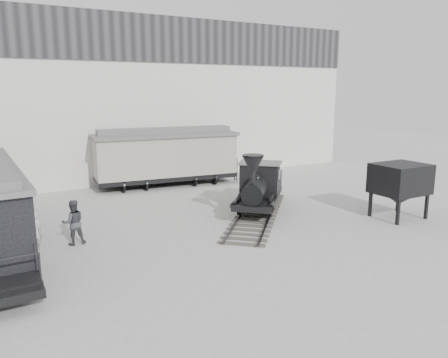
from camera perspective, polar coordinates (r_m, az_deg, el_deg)
ground at (r=18.58m, az=4.83°, el=-8.04°), size 90.00×90.00×0.00m
north_wall at (r=31.01m, az=-11.07°, el=10.16°), size 34.00×2.51×11.00m
locomotive at (r=22.45m, az=4.58°, el=-1.40°), size 7.59×8.10×3.22m
boxcar at (r=28.79m, az=-7.59°, el=3.07°), size 9.59×3.97×3.82m
visitor_a at (r=18.69m, az=-23.54°, el=-6.31°), size 0.66×0.52×1.59m
visitor_b at (r=18.86m, az=-19.08°, el=-5.37°), size 0.93×0.74×1.87m
coal_hopper at (r=23.00m, az=21.99°, el=-0.47°), size 2.50×2.06×2.69m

